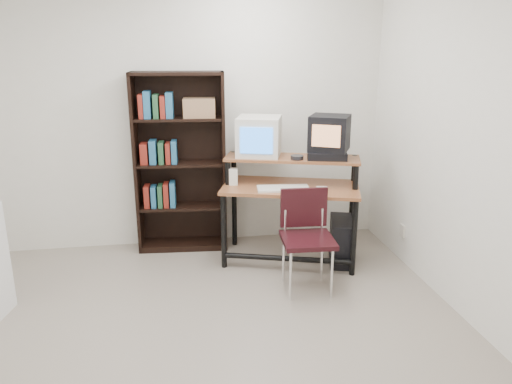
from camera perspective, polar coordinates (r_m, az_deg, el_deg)
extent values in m
cube|color=#A19585|center=(3.60, -6.31, -17.50)|extent=(4.00, 4.00, 0.01)
cube|color=white|center=(5.03, -8.20, 8.38)|extent=(4.00, 0.01, 2.60)
cube|color=white|center=(1.22, -2.25, -19.15)|extent=(4.00, 0.01, 2.60)
cube|color=white|center=(3.73, 25.40, 4.04)|extent=(0.01, 4.00, 2.60)
cube|color=#9B5A32|center=(4.66, 3.98, 0.53)|extent=(1.39, 0.98, 0.03)
cube|color=#9B5A32|center=(4.72, 4.16, 3.87)|extent=(1.31, 0.74, 0.02)
cylinder|color=black|center=(4.59, -3.72, -4.45)|extent=(0.05, 0.05, 0.72)
cylinder|color=black|center=(4.51, 11.13, -5.12)|extent=(0.05, 0.05, 0.72)
cylinder|color=black|center=(5.05, -2.51, -0.83)|extent=(0.05, 0.05, 0.98)
cylinder|color=black|center=(4.99, 10.92, -1.38)|extent=(0.05, 0.05, 0.98)
cylinder|color=black|center=(4.61, 3.59, -7.60)|extent=(1.14, 0.40, 0.05)
cube|color=silver|center=(4.76, 0.35, 6.35)|extent=(0.50, 0.50, 0.38)
cube|color=blue|center=(4.56, 0.03, 5.89)|extent=(0.29, 0.10, 0.24)
cube|color=black|center=(4.68, 8.08, 4.14)|extent=(0.41, 0.34, 0.08)
cube|color=black|center=(4.70, 8.40, 6.70)|extent=(0.46, 0.46, 0.33)
cube|color=tan|center=(4.53, 8.02, 6.34)|extent=(0.23, 0.13, 0.20)
cylinder|color=#26262B|center=(4.61, 4.71, 3.88)|extent=(0.16, 0.16, 0.05)
cube|color=silver|center=(4.53, 3.13, 0.31)|extent=(0.49, 0.25, 0.03)
cube|color=black|center=(4.58, 7.75, 0.16)|extent=(0.27, 0.24, 0.01)
cube|color=white|center=(4.56, 7.53, 0.37)|extent=(0.11, 0.08, 0.03)
cube|color=silver|center=(4.67, -2.63, 1.69)|extent=(0.09, 0.08, 0.17)
cube|color=black|center=(4.82, 9.69, -5.51)|extent=(0.32, 0.49, 0.42)
cube|color=black|center=(4.16, 5.92, -5.47)|extent=(0.44, 0.44, 0.04)
cube|color=black|center=(4.26, 5.48, -1.77)|extent=(0.40, 0.06, 0.34)
cylinder|color=silver|center=(4.07, 3.96, -9.56)|extent=(0.02, 0.02, 0.43)
cylinder|color=silver|center=(4.14, 8.66, -9.24)|extent=(0.02, 0.02, 0.43)
cylinder|color=silver|center=(4.37, 3.16, -7.60)|extent=(0.02, 0.02, 0.43)
cylinder|color=silver|center=(4.44, 7.54, -7.35)|extent=(0.02, 0.02, 0.43)
cube|color=black|center=(4.99, -13.49, 3.08)|extent=(0.05, 0.29, 1.76)
cube|color=black|center=(4.93, -3.69, 3.37)|extent=(0.05, 0.29, 1.76)
cube|color=black|center=(5.08, -8.53, 3.59)|extent=(0.88, 0.09, 1.76)
cube|color=black|center=(4.82, -9.07, 13.27)|extent=(0.90, 0.36, 0.03)
cube|color=black|center=(5.20, -8.21, -5.89)|extent=(0.90, 0.36, 0.06)
cube|color=black|center=(5.06, -8.40, -1.61)|extent=(0.84, 0.34, 0.03)
cube|color=black|center=(4.94, -8.62, 3.23)|extent=(0.84, 0.34, 0.02)
cube|color=black|center=(4.86, -8.84, 8.28)|extent=(0.84, 0.34, 0.02)
cube|color=#8F6949|center=(4.84, -6.50, 9.55)|extent=(0.32, 0.24, 0.18)
cube|color=beige|center=(4.94, 16.39, -4.30)|extent=(0.02, 0.08, 0.12)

